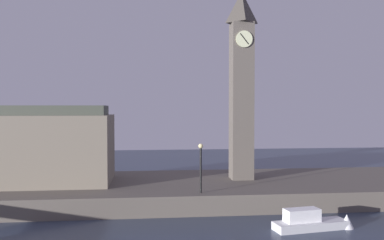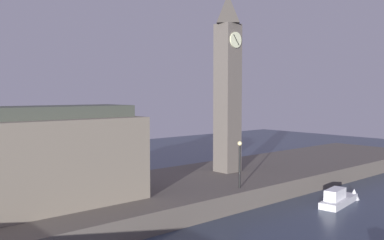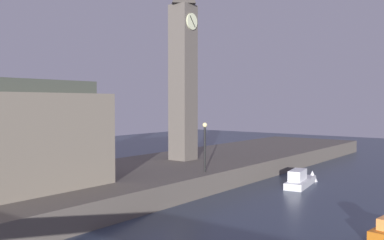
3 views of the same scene
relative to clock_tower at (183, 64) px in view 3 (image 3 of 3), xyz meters
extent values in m
cube|color=#5B544C|center=(-6.12, -0.62, -9.27)|extent=(70.00, 12.00, 1.50)
cube|color=#5B544C|center=(0.00, 0.00, -1.64)|extent=(1.88, 1.88, 13.74)
cylinder|color=beige|center=(0.00, -1.00, 3.69)|extent=(1.43, 0.12, 1.43)
cube|color=black|center=(0.00, -1.07, 3.69)|extent=(0.76, 0.04, 0.93)
cylinder|color=black|center=(-4.32, -5.51, -6.87)|extent=(0.16, 0.16, 3.30)
sphere|color=#F2E099|center=(-4.32, -5.51, -5.03)|extent=(0.36, 0.36, 0.36)
cube|color=silver|center=(2.20, -10.22, -9.75)|extent=(5.02, 2.12, 0.53)
cube|color=white|center=(1.62, -10.22, -9.08)|extent=(2.38, 1.30, 0.82)
cone|color=silver|center=(4.64, -10.22, -9.73)|extent=(1.41, 1.41, 1.22)
camera|label=1|loc=(-8.04, -34.77, -2.20)|focal=37.46mm
camera|label=2|loc=(-28.09, -27.11, -1.24)|focal=38.95mm
camera|label=3|loc=(-30.35, -24.21, -3.32)|focal=40.65mm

